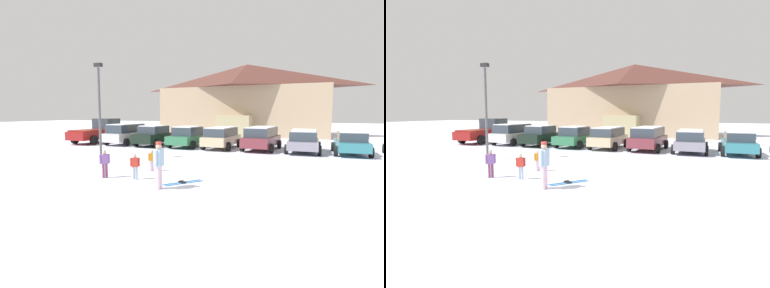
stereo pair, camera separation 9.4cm
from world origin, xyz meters
TOP-DOWN VIEW (x-y plane):
  - ground at (0.00, 0.00)m, footprint 160.00×160.00m
  - ski_lodge at (-3.19, 30.48)m, footprint 20.16×12.37m
  - parked_silver_wagon at (-10.41, 14.62)m, footprint 2.28×4.66m
  - parked_black_sedan at (-7.55, 14.44)m, footprint 2.45×4.39m
  - parked_green_coupe at (-4.62, 14.52)m, footprint 2.49×4.49m
  - parked_beige_suv at (-1.91, 14.44)m, footprint 2.32×4.50m
  - parked_maroon_van at (1.01, 14.60)m, footprint 2.52×4.83m
  - parked_grey_wagon at (3.84, 14.36)m, footprint 2.27×4.59m
  - parked_teal_hatchback at (6.70, 14.31)m, footprint 2.16×4.33m
  - pickup_truck at (-13.54, 15.13)m, footprint 2.58×5.88m
  - skier_adult_in_blue_parka at (-0.72, 2.03)m, footprint 0.27×0.62m
  - skier_child_in_red_jacket at (-2.32, 3.03)m, footprint 0.36×0.24m
  - skier_child_in_purple_jacket at (-3.65, 2.86)m, footprint 0.30×0.36m
  - skier_child_in_orange_jacket at (-2.52, 4.78)m, footprint 0.26×0.30m
  - pair_of_skis at (-0.28, 3.15)m, footprint 1.23×1.47m
  - lamp_post at (-6.93, 6.79)m, footprint 0.44×0.24m

SIDE VIEW (x-z plane):
  - ground at x=0.00m, z-range 0.00..0.00m
  - pair_of_skis at x=-0.28m, z-range -0.02..0.06m
  - skier_child_in_orange_jacket at x=-2.52m, z-range 0.06..1.05m
  - skier_child_in_red_jacket at x=-2.32m, z-range 0.07..1.12m
  - skier_child_in_purple_jacket at x=-3.65m, z-range 0.08..1.24m
  - parked_teal_hatchback at x=6.70m, z-range 0.02..1.52m
  - parked_green_coupe at x=-4.62m, z-range 0.01..1.63m
  - parked_grey_wagon at x=3.84m, z-range 0.07..1.59m
  - parked_black_sedan at x=-7.55m, z-range 0.01..1.67m
  - parked_beige_suv at x=-1.91m, z-range 0.07..1.68m
  - parked_maroon_van at x=1.01m, z-range 0.07..1.75m
  - parked_silver_wagon at x=-10.41m, z-range 0.06..1.80m
  - skier_adult_in_blue_parka at x=-0.72m, z-range 0.11..1.78m
  - pickup_truck at x=-13.54m, z-range -0.08..2.07m
  - lamp_post at x=-6.93m, z-range 0.35..5.76m
  - ski_lodge at x=-3.19m, z-range 0.06..8.69m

